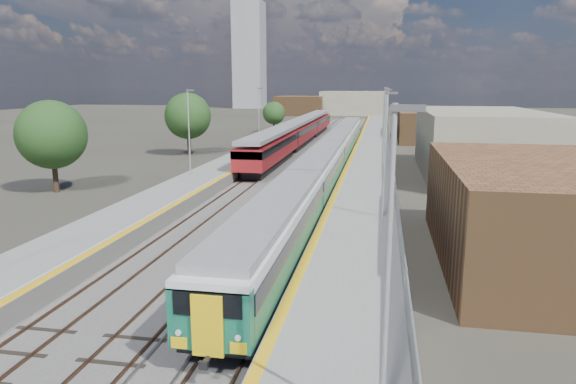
# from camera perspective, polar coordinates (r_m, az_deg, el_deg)

# --- Properties ---
(ground) EXTENTS (320.00, 320.00, 0.00)m
(ground) POSITION_cam_1_polar(r_m,az_deg,el_deg) (59.61, 4.09, 3.22)
(ground) COLOR #47443A
(ground) RESTS_ON ground
(ballast_bed) EXTENTS (10.50, 155.00, 0.06)m
(ballast_bed) POSITION_cam_1_polar(r_m,az_deg,el_deg) (62.34, 2.28, 3.65)
(ballast_bed) COLOR #565451
(ballast_bed) RESTS_ON ground
(tracks) EXTENTS (8.96, 160.00, 0.17)m
(tracks) POSITION_cam_1_polar(r_m,az_deg,el_deg) (63.89, 3.03, 3.91)
(tracks) COLOR #4C3323
(tracks) RESTS_ON ground
(platform_right) EXTENTS (4.70, 155.00, 8.52)m
(platform_right) POSITION_cam_1_polar(r_m,az_deg,el_deg) (61.67, 9.25, 3.89)
(platform_right) COLOR slate
(platform_right) RESTS_ON ground
(platform_left) EXTENTS (4.30, 155.00, 8.52)m
(platform_left) POSITION_cam_1_polar(r_m,az_deg,el_deg) (63.56, -3.81, 4.23)
(platform_left) COLOR slate
(platform_left) RESTS_ON ground
(buildings) EXTENTS (72.00, 185.50, 40.00)m
(buildings) POSITION_cam_1_polar(r_m,az_deg,el_deg) (149.23, 0.90, 12.51)
(buildings) COLOR brown
(buildings) RESTS_ON ground
(green_train) EXTENTS (2.66, 74.24, 2.93)m
(green_train) POSITION_cam_1_polar(r_m,az_deg,el_deg) (51.21, 4.80, 4.13)
(green_train) COLOR black
(green_train) RESTS_ON ground
(red_train) EXTENTS (2.97, 60.26, 3.75)m
(red_train) POSITION_cam_1_polar(r_m,az_deg,el_deg) (75.57, 1.26, 6.76)
(red_train) COLOR black
(red_train) RESTS_ON ground
(tree_a) EXTENTS (5.67, 5.67, 7.68)m
(tree_a) POSITION_cam_1_polar(r_m,az_deg,el_deg) (46.87, -24.79, 5.80)
(tree_a) COLOR #382619
(tree_a) RESTS_ON ground
(tree_b) EXTENTS (5.86, 5.86, 7.94)m
(tree_b) POSITION_cam_1_polar(r_m,az_deg,el_deg) (67.07, -11.07, 8.29)
(tree_b) COLOR #382619
(tree_b) RESTS_ON ground
(tree_c) EXTENTS (4.28, 4.28, 5.80)m
(tree_c) POSITION_cam_1_polar(r_m,az_deg,el_deg) (98.08, -1.58, 8.75)
(tree_c) COLOR #382619
(tree_c) RESTS_ON ground
(tree_d) EXTENTS (4.46, 4.46, 6.04)m
(tree_d) POSITION_cam_1_polar(r_m,az_deg,el_deg) (71.29, 21.97, 6.88)
(tree_d) COLOR #382619
(tree_d) RESTS_ON ground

